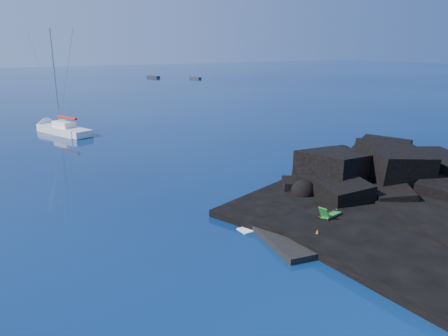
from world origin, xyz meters
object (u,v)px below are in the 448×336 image
object	(u,v)px
distant_boat_a	(153,78)
sunbather	(333,213)
deck_chair	(331,212)
marker_cone	(317,234)
distant_boat_b	(195,79)
sailboat	(63,133)

from	to	relation	value
distant_boat_a	sunbather	bearing A→B (deg)	-125.30
deck_chair	distant_boat_a	distance (m)	118.38
marker_cone	distant_boat_b	xyz separation A→B (m)	(40.09, 107.04, -0.61)
sunbather	distant_boat_a	bearing A→B (deg)	56.43
deck_chair	marker_cone	size ratio (longest dim) A/B	3.18
marker_cone	distant_boat_b	world-z (taller)	marker_cone
sailboat	marker_cone	world-z (taller)	sailboat
sailboat	deck_chair	size ratio (longest dim) A/B	7.52
sunbather	distant_boat_b	xyz separation A→B (m)	(37.10, 104.88, -0.53)
deck_chair	sunbather	bearing A→B (deg)	25.25
distant_boat_b	sailboat	bearing A→B (deg)	-145.89
deck_chair	marker_cone	bearing A→B (deg)	-160.64
sunbather	distant_boat_b	bearing A→B (deg)	50.21
sailboat	deck_chair	world-z (taller)	sailboat
deck_chair	distant_boat_b	xyz separation A→B (m)	(37.73, 105.41, -0.92)
deck_chair	sunbather	xyz separation A→B (m)	(0.63, 0.54, -0.40)
distant_boat_a	marker_cone	bearing A→B (deg)	-126.45
distant_boat_a	distant_boat_b	world-z (taller)	distant_boat_a
sunbather	marker_cone	world-z (taller)	marker_cone
distant_boat_a	distant_boat_b	bearing A→B (deg)	-65.88
sailboat	distant_boat_a	size ratio (longest dim) A/B	2.65
distant_boat_a	distant_boat_b	xyz separation A→B (m)	(10.09, -9.69, 0.00)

